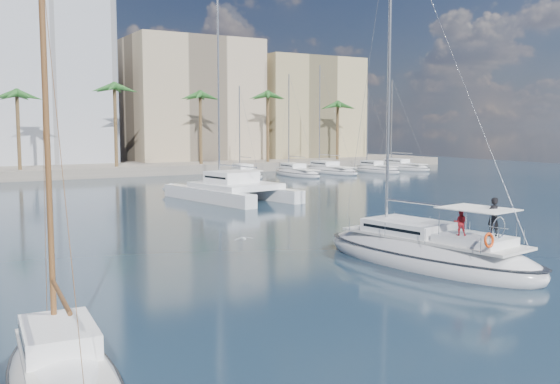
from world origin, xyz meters
TOP-DOWN VIEW (x-y plane):
  - ground at (0.00, 0.00)m, footprint 160.00×160.00m
  - quay at (0.00, 61.00)m, footprint 120.00×14.00m
  - building_beige at (22.00, 70.00)m, footprint 20.00×14.00m
  - building_tan_right at (42.00, 68.00)m, footprint 18.00×12.00m
  - palm_centre at (0.00, 57.00)m, footprint 3.60×3.60m
  - palm_right at (34.00, 57.00)m, footprint 3.60×3.60m
  - main_sloop at (4.47, -2.54)m, footprint 5.72×12.46m
  - small_sloop at (-13.18, -9.14)m, footprint 3.05×8.16m
  - catamaran at (7.78, 25.33)m, footprint 8.28×13.40m
  - seagull at (-2.72, 2.26)m, footprint 0.99×0.43m
  - moored_yacht_a at (20.00, 47.00)m, footprint 3.37×9.52m
  - moored_yacht_b at (26.50, 45.00)m, footprint 3.32×10.83m
  - moored_yacht_c at (33.00, 47.00)m, footprint 3.98×12.33m
  - moored_yacht_d at (39.50, 45.00)m, footprint 3.52×9.55m
  - moored_yacht_e at (46.00, 47.00)m, footprint 4.61×11.11m

SIDE VIEW (x-z plane):
  - ground at x=0.00m, z-range 0.00..0.00m
  - moored_yacht_a at x=20.00m, z-range -5.95..5.95m
  - moored_yacht_b at x=26.50m, z-range -6.86..6.86m
  - moored_yacht_c at x=33.00m, z-range -7.77..7.77m
  - moored_yacht_d at x=39.50m, z-range -5.95..5.95m
  - moored_yacht_e at x=46.00m, z-range -6.86..6.86m
  - small_sloop at x=-13.18m, z-range -5.33..6.17m
  - main_sloop at x=4.47m, z-range -8.37..9.44m
  - quay at x=0.00m, z-range 0.00..1.20m
  - seagull at x=-2.72m, z-range 1.04..1.22m
  - catamaran at x=7.78m, z-range -7.94..10.26m
  - building_tan_right at x=42.00m, z-range 0.00..18.00m
  - building_beige at x=22.00m, z-range 0.00..20.00m
  - palm_centre at x=0.00m, z-range 4.13..16.43m
  - palm_right at x=34.00m, z-range 4.13..16.43m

